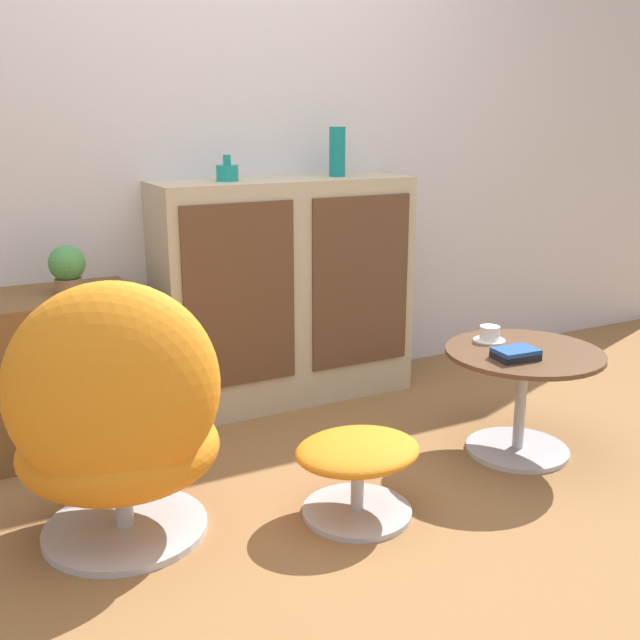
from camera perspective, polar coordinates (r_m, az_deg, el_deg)
The scene contains 12 objects.
ground_plane at distance 2.58m, azimuth 4.05°, elevation -15.31°, with size 12.00×12.00×0.00m, color olive.
wall_back at distance 3.50m, azimuth -8.24°, elevation 14.98°, with size 6.40×0.06×2.60m.
sideboard at distance 3.48m, azimuth -2.65°, elevation 2.17°, with size 1.19×0.38×1.04m.
tv_console at distance 3.21m, azimuth -19.57°, elevation -3.68°, with size 0.66×0.48×0.63m.
egg_chair at distance 2.39m, azimuth -15.22°, elevation -7.55°, with size 0.75×0.71×0.88m.
ottoman at distance 2.55m, azimuth 2.88°, elevation -10.71°, with size 0.43×0.37×0.28m.
coffee_table at distance 3.07m, azimuth 15.12°, elevation -4.91°, with size 0.61×0.61×0.43m.
vase_leftmost at distance 3.30m, azimuth -7.08°, elevation 11.12°, with size 0.10×0.10×0.11m.
vase_inner_left at distance 3.52m, azimuth 1.32°, elevation 12.69°, with size 0.08×0.08×0.22m.
potted_plant at distance 3.12m, azimuth -18.71°, elevation 3.82°, with size 0.14×0.14×0.19m.
teacup at distance 3.10m, azimuth 12.79°, elevation -1.11°, with size 0.13×0.13×0.06m.
book_stack at distance 2.90m, azimuth 14.68°, elevation -2.50°, with size 0.17×0.13×0.04m.
Camera 1 is at (-1.19, -1.87, 1.31)m, focal length 42.00 mm.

